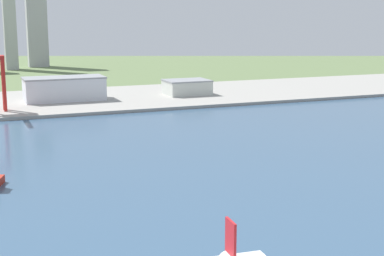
{
  "coord_description": "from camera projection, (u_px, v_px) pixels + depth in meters",
  "views": [
    {
      "loc": [
        -65.19,
        17.19,
        70.67
      ],
      "look_at": [
        11.28,
        206.89,
        30.53
      ],
      "focal_mm": 54.46,
      "sensor_mm": 36.0,
      "label": 1
    }
  ],
  "objects": [
    {
      "name": "ground_plane",
      "position": [
        103.0,
        156.0,
        294.92
      ],
      "size": [
        2400.0,
        2400.0,
        0.0
      ],
      "primitive_type": "plane",
      "color": "#5E7247"
    },
    {
      "name": "water_bay",
      "position": [
        137.0,
        188.0,
        240.3
      ],
      "size": [
        840.0,
        360.0,
        0.15
      ],
      "primitive_type": "cube",
      "color": "#385675",
      "rests_on": "ground"
    },
    {
      "name": "industrial_pier",
      "position": [
        48.0,
        102.0,
        467.6
      ],
      "size": [
        840.0,
        140.0,
        2.5
      ],
      "primitive_type": "cube",
      "color": "#9B9891",
      "rests_on": "ground"
    },
    {
      "name": "warehouse_main",
      "position": [
        64.0,
        89.0,
        466.33
      ],
      "size": [
        63.74,
        29.24,
        18.85
      ],
      "color": "silver",
      "rests_on": "industrial_pier"
    },
    {
      "name": "warehouse_annex",
      "position": [
        187.0,
        87.0,
        500.68
      ],
      "size": [
        37.45,
        28.86,
        12.7
      ],
      "color": "silver",
      "rests_on": "industrial_pier"
    }
  ]
}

